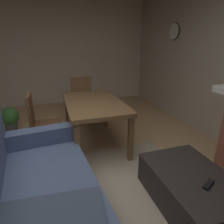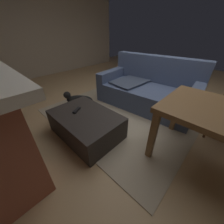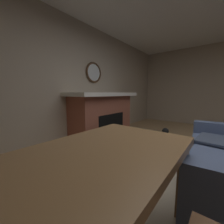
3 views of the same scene
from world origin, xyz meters
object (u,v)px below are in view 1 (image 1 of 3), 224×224
dining_chair_north (40,120)px  dining_chair_east (83,97)px  dining_table (94,107)px  wall_clock (174,31)px  tv_remote (208,184)px  potted_plant (10,118)px  ottoman_coffee_table (191,189)px  couch (32,204)px

dining_chair_north → dining_chair_east: (1.09, -0.82, 0.00)m
dining_table → wall_clock: (0.96, -1.99, 1.18)m
dining_table → dining_chair_east: (1.09, 0.00, -0.13)m
tv_remote → dining_chair_east: bearing=-13.4°
dining_chair_east → potted_plant: bearing=92.9°
tv_remote → dining_chair_east: (2.83, 0.69, 0.15)m
wall_clock → dining_chair_east: bearing=86.2°
potted_plant → wall_clock: bearing=-91.0°
dining_chair_north → ottoman_coffee_table: bearing=-136.6°
dining_table → potted_plant: 1.80m
ottoman_coffee_table → dining_chair_east: bearing=14.0°
ottoman_coffee_table → wall_clock: (2.53, -1.32, 1.65)m
tv_remote → wall_clock: (2.70, -1.30, 1.45)m
couch → dining_table: 1.70m
potted_plant → dining_table: bearing=-125.6°
ottoman_coffee_table → dining_table: size_ratio=0.74×
dining_table → dining_chair_north: size_ratio=1.51×
tv_remote → couch: bearing=51.7°
dining_chair_east → wall_clock: (-0.13, -1.99, 1.30)m
couch → tv_remote: (-0.31, -1.55, 0.05)m
dining_table → dining_chair_north: (0.00, 0.82, -0.13)m
dining_chair_north → wall_clock: wall_clock is taller
couch → dining_chair_north: 1.45m
potted_plant → wall_clock: 3.76m
potted_plant → ottoman_coffee_table: bearing=-141.1°
dining_chair_north → potted_plant: 1.22m
tv_remote → dining_chair_north: dining_chair_north is taller
tv_remote → dining_table: 1.89m
dining_table → wall_clock: wall_clock is taller
dining_table → potted_plant: (1.02, 1.43, -0.40)m
ottoman_coffee_table → wall_clock: bearing=-27.6°
dining_table → potted_plant: size_ratio=3.07×
tv_remote → wall_clock: size_ratio=0.46×
couch → dining_table: size_ratio=1.43×
tv_remote → wall_clock: bearing=-52.8°
ottoman_coffee_table → dining_table: (1.57, 0.66, 0.47)m
dining_chair_east → dining_table: bearing=-179.9°
tv_remote → dining_table: bearing=-5.5°
wall_clock → dining_chair_north: bearing=108.9°
dining_chair_east → potted_plant: (-0.07, 1.43, -0.27)m
ottoman_coffee_table → potted_plant: size_ratio=2.28×
ottoman_coffee_table → dining_chair_north: dining_chair_north is taller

